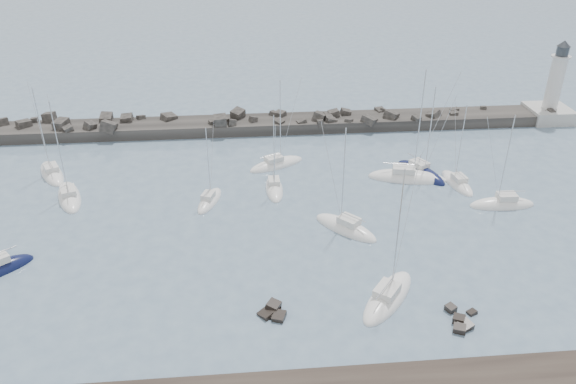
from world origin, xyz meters
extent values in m
plane|color=slate|center=(0.00, 0.00, 0.00)|extent=(400.00, 400.00, 0.00)
cube|color=black|center=(-4.80, -8.53, -0.06)|extent=(2.26, 2.12, 1.34)
cube|color=black|center=(-3.76, -9.15, 0.03)|extent=(1.61, 1.75, 1.13)
cube|color=black|center=(-3.99, -8.99, -0.08)|extent=(1.17, 1.41, 1.15)
cube|color=black|center=(-3.79, -7.96, -0.05)|extent=(0.76, 0.70, 0.48)
cube|color=black|center=(-4.22, -7.82, 0.27)|extent=(1.77, 1.78, 1.30)
cube|color=black|center=(-4.03, -9.11, 0.04)|extent=(1.21, 1.19, 0.75)
cube|color=black|center=(12.92, -9.55, 0.19)|extent=(1.25, 1.28, 0.96)
cube|color=black|center=(13.46, -11.94, -0.10)|extent=(1.82, 1.80, 1.61)
cube|color=black|center=(13.13, -11.23, 0.21)|extent=(1.51, 1.41, 1.09)
cube|color=black|center=(12.74, -12.44, 0.26)|extent=(1.49, 1.40, 0.93)
cube|color=black|center=(14.85, -10.14, 0.01)|extent=(1.16, 1.03, 0.74)
cube|color=#2B2926|center=(-7.50, 38.00, 0.20)|extent=(115.00, 6.00, 3.20)
cube|color=#2B2926|center=(-35.52, 37.31, 2.11)|extent=(2.63, 3.06, 2.30)
cube|color=#2B2926|center=(3.47, 36.24, 1.64)|extent=(2.00, 1.62, 1.61)
cube|color=#2B2926|center=(46.43, 36.23, 2.09)|extent=(1.21, 1.52, 1.19)
cube|color=#2B2926|center=(18.14, 40.06, 1.76)|extent=(1.75, 1.57, 1.42)
cube|color=#2B2926|center=(-40.72, 40.46, 1.78)|extent=(1.46, 1.60, 1.56)
cube|color=#2B2926|center=(8.13, 38.50, 2.01)|extent=(1.63, 1.53, 1.09)
cube|color=#2B2926|center=(0.09, 39.47, 1.95)|extent=(2.32, 2.28, 1.38)
cube|color=#2B2926|center=(-23.35, 40.34, 1.85)|extent=(1.74, 1.92, 1.30)
cube|color=#2B2926|center=(35.84, 39.54, 1.91)|extent=(1.21, 1.18, 0.99)
cube|color=#2B2926|center=(-45.69, 39.73, 2.00)|extent=(2.80, 2.98, 1.99)
cube|color=#2B2926|center=(26.06, 36.97, 1.89)|extent=(2.93, 2.76, 2.13)
cube|color=#2B2926|center=(-30.89, 36.50, 2.12)|extent=(2.48, 2.11, 2.10)
cube|color=#2B2926|center=(-25.49, 39.42, 2.02)|extent=(1.99, 2.06, 1.90)
cube|color=#2B2926|center=(-1.03, 40.13, 1.88)|extent=(1.82, 1.66, 1.36)
cube|color=#2B2926|center=(23.53, 37.80, 1.39)|extent=(1.19, 1.19, 0.92)
cube|color=#2B2926|center=(7.67, 39.25, 1.67)|extent=(1.33, 1.42, 1.00)
cube|color=#2B2926|center=(-34.14, 35.79, 2.03)|extent=(1.98, 2.00, 1.54)
cube|color=#2B2926|center=(6.56, 39.24, 1.66)|extent=(1.79, 1.79, 1.16)
cube|color=#2B2926|center=(-7.08, 39.34, 2.25)|extent=(2.66, 3.04, 2.40)
cube|color=#2B2926|center=(14.65, 35.75, 1.92)|extent=(3.18, 2.93, 2.00)
cube|color=#2B2926|center=(-38.28, 40.47, 2.43)|extent=(2.24, 2.20, 1.95)
cube|color=#2B2926|center=(9.18, 38.45, 2.01)|extent=(2.10, 1.73, 1.99)
cube|color=#2B2926|center=(44.77, 38.83, 1.59)|extent=(1.85, 1.89, 1.07)
cube|color=#2B2926|center=(19.03, 36.66, 1.80)|extent=(1.15, 0.98, 0.94)
cube|color=#2B2926|center=(6.48, 35.54, 1.73)|extent=(1.14, 1.32, 1.50)
cube|color=#2B2926|center=(30.67, 39.62, 1.61)|extent=(1.63, 1.23, 1.19)
cube|color=#2B2926|center=(29.75, 37.43, 1.76)|extent=(1.45, 1.18, 1.30)
cube|color=#2B2926|center=(26.12, 37.85, 1.79)|extent=(1.56, 1.36, 1.18)
cube|color=#2B2926|center=(-9.95, 35.93, 2.51)|extent=(2.17, 2.29, 2.41)
cube|color=#2B2926|center=(-11.29, 36.95, 1.88)|extent=(1.50, 1.56, 1.15)
cube|color=#2B2926|center=(11.25, 39.23, 1.88)|extent=(2.00, 1.55, 1.91)
cube|color=#2B2926|center=(-41.78, 38.36, 2.09)|extent=(2.77, 2.76, 1.57)
cube|color=#2B2926|center=(-8.07, 36.02, 2.19)|extent=(1.65, 1.67, 1.59)
cube|color=#2B2926|center=(45.81, 36.71, 1.74)|extent=(1.19, 0.99, 1.25)
cube|color=#2B2926|center=(-0.31, 36.35, 1.84)|extent=(2.03, 2.12, 1.36)
cube|color=#2B2926|center=(8.27, 36.32, 1.82)|extent=(2.26, 1.84, 1.61)
cube|color=#2B2926|center=(45.19, 38.02, 1.67)|extent=(1.50, 1.41, 1.23)
cube|color=#2B2926|center=(-27.75, 35.61, 2.28)|extent=(2.92, 2.47, 2.63)
cube|color=#2B2926|center=(7.96, 36.75, 2.06)|extent=(1.86, 2.09, 1.65)
cube|color=#2B2926|center=(18.71, 37.02, 2.14)|extent=(3.15, 2.96, 2.07)
cube|color=#2B2926|center=(-28.97, 39.99, 2.06)|extent=(2.03, 2.44, 2.10)
cube|color=#2B2926|center=(-4.57, 37.25, 2.05)|extent=(1.72, 1.74, 1.56)
cube|color=#2B2926|center=(-9.76, 37.74, 1.96)|extent=(2.26, 2.11, 2.01)
cube|color=#2B2926|center=(6.43, 37.02, 2.15)|extent=(2.84, 2.43, 2.44)
cube|color=#2B2926|center=(-10.15, 36.91, 1.95)|extent=(1.38, 1.34, 0.96)
cube|color=#2B2926|center=(17.60, 40.43, 1.62)|extent=(2.01, 2.15, 1.35)
cube|color=#2B2926|center=(-18.69, 39.70, 1.80)|extent=(3.19, 2.93, 2.11)
cube|color=#2B2926|center=(11.28, 35.88, 1.78)|extent=(1.59, 1.70, 1.13)
cube|color=#2B2926|center=(22.64, 35.68, 1.97)|extent=(1.85, 1.99, 1.46)
cube|color=#A9A9A3|center=(47.00, 38.00, 0.80)|extent=(7.00, 7.00, 3.00)
cylinder|color=silver|center=(47.00, 38.00, 6.80)|extent=(2.50, 2.50, 9.00)
cylinder|color=silver|center=(47.00, 38.00, 11.23)|extent=(3.20, 3.20, 0.25)
cylinder|color=#32363C|center=(47.00, 38.00, 12.10)|extent=(2.00, 2.00, 1.60)
cone|color=#32363C|center=(47.00, 38.00, 13.40)|extent=(2.20, 2.20, 1.00)
ellipsoid|color=white|center=(-33.78, 23.80, 0.05)|extent=(6.36, 8.98, 2.22)
cube|color=silver|center=(-33.58, 23.42, 1.35)|extent=(2.67, 2.97, 0.71)
cylinder|color=silver|center=(-34.10, 24.42, 6.87)|extent=(0.12, 0.12, 11.75)
cylinder|color=silver|center=(-33.30, 22.87, 2.01)|extent=(1.67, 3.15, 0.10)
cylinder|color=silver|center=(-32.58, 1.39, 2.15)|extent=(2.54, 2.05, 0.11)
ellipsoid|color=white|center=(-11.13, 13.99, 0.05)|extent=(4.20, 7.20, 1.86)
cube|color=silver|center=(-11.24, 13.67, 1.16)|extent=(1.92, 2.27, 0.63)
cylinder|color=silver|center=(-10.96, 14.52, 5.49)|extent=(0.11, 0.11, 9.29)
cylinder|color=silver|center=(-11.39, 13.21, 1.74)|extent=(0.95, 2.64, 0.09)
ellipsoid|color=white|center=(-1.66, 23.92, 0.05)|extent=(9.11, 6.35, 2.13)
cube|color=silver|center=(-2.06, 23.73, 1.28)|extent=(3.00, 2.68, 0.65)
cylinder|color=silver|center=(-1.03, 24.24, 6.90)|extent=(0.11, 0.11, 11.89)
cylinder|color=silver|center=(-2.61, 23.46, 1.89)|extent=(3.20, 1.64, 0.09)
ellipsoid|color=white|center=(5.37, 5.84, 0.05)|extent=(8.03, 8.26, 2.33)
cube|color=silver|center=(5.67, 5.52, 1.42)|extent=(2.98, 3.01, 0.77)
cylinder|color=silver|center=(4.88, 6.36, 6.98)|extent=(0.13, 0.13, 11.87)
cylinder|color=silver|center=(6.09, 5.08, 2.13)|extent=(2.50, 2.63, 0.11)
ellipsoid|color=white|center=(-2.50, 16.51, 0.05)|extent=(2.42, 7.52, 1.95)
cube|color=silver|center=(-2.50, 16.88, 1.20)|extent=(1.54, 2.12, 0.63)
cylinder|color=silver|center=(-2.49, 15.91, 5.94)|extent=(0.11, 0.11, 10.12)
cylinder|color=silver|center=(-2.51, 17.41, 1.78)|extent=(0.13, 3.00, 0.09)
ellipsoid|color=white|center=(7.29, -7.26, 0.05)|extent=(8.34, 9.52, 2.40)
cube|color=silver|center=(6.99, -7.64, 1.44)|extent=(3.22, 3.35, 0.74)
cylinder|color=silver|center=(7.77, -6.65, 7.63)|extent=(0.13, 0.13, 13.12)
cylinder|color=silver|center=(6.57, -8.18, 2.13)|extent=(2.47, 3.13, 0.11)
ellipsoid|color=#0E143A|center=(18.71, 19.40, 0.05)|extent=(6.69, 9.17, 2.33)
cube|color=silver|center=(18.49, 19.79, 1.42)|extent=(2.77, 3.06, 0.76)
cylinder|color=silver|center=(19.05, 18.77, 7.07)|extent=(0.13, 0.13, 12.06)
cylinder|color=silver|center=(18.19, 20.34, 2.13)|extent=(1.80, 3.19, 0.11)
ellipsoid|color=white|center=(26.45, 9.60, 0.05)|extent=(8.54, 2.84, 2.26)
cube|color=silver|center=(26.87, 9.58, 1.39)|extent=(2.42, 1.77, 0.75)
cylinder|color=silver|center=(25.77, 9.61, 6.73)|extent=(0.13, 0.13, 11.44)
cylinder|color=silver|center=(27.47, 9.57, 2.09)|extent=(3.39, 0.19, 0.11)
ellipsoid|color=white|center=(22.77, 15.90, 0.05)|extent=(3.53, 7.97, 1.97)
cube|color=silver|center=(22.83, 15.52, 1.21)|extent=(1.86, 2.37, 0.63)
cylinder|color=silver|center=(22.68, 16.51, 6.08)|extent=(0.11, 0.11, 10.39)
cylinder|color=silver|center=(22.91, 14.99, 1.80)|extent=(0.56, 3.06, 0.09)
ellipsoid|color=white|center=(-29.59, 16.58, 0.05)|extent=(5.63, 9.43, 2.24)
cube|color=silver|center=(-29.44, 16.16, 1.35)|extent=(2.55, 2.98, 0.70)
cylinder|color=silver|center=(-29.83, 17.26, 7.08)|extent=(0.12, 0.12, 12.16)
cylinder|color=silver|center=(-29.23, 15.56, 2.00)|extent=(1.29, 3.43, 0.10)
ellipsoid|color=white|center=(16.30, 18.07, 0.05)|extent=(11.32, 5.78, 2.58)
cube|color=silver|center=(15.78, 18.19, 1.53)|extent=(3.46, 2.83, 0.77)
cylinder|color=silver|center=(17.15, 17.87, 8.46)|extent=(0.13, 0.13, 14.62)
cylinder|color=silver|center=(15.04, 18.37, 2.25)|extent=(4.24, 1.11, 0.11)
camera|label=1|loc=(-6.57, -50.19, 36.39)|focal=35.00mm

